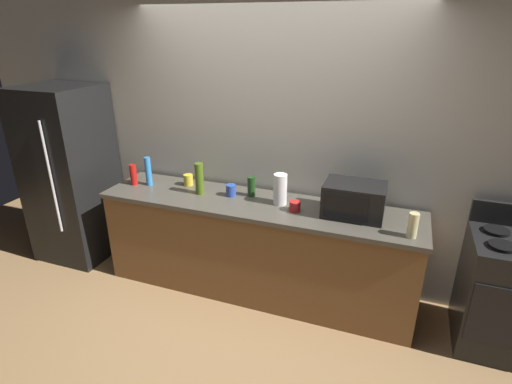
# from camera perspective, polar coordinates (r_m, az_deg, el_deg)

# --- Properties ---
(ground_plane) EXTENTS (8.00, 8.00, 0.00)m
(ground_plane) POSITION_cam_1_polar(r_m,az_deg,el_deg) (3.66, -2.29, -16.97)
(ground_plane) COLOR #A87F51
(back_wall) EXTENTS (6.40, 0.10, 2.70)m
(back_wall) POSITION_cam_1_polar(r_m,az_deg,el_deg) (3.71, 2.23, 7.28)
(back_wall) COLOR beige
(back_wall) RESTS_ON ground_plane
(counter_run) EXTENTS (2.84, 0.64, 0.90)m
(counter_run) POSITION_cam_1_polar(r_m,az_deg,el_deg) (3.70, 0.00, -7.86)
(counter_run) COLOR brown
(counter_run) RESTS_ON ground_plane
(refrigerator) EXTENTS (0.72, 0.73, 1.80)m
(refrigerator) POSITION_cam_1_polar(r_m,az_deg,el_deg) (4.58, -24.79, 2.27)
(refrigerator) COLOR black
(refrigerator) RESTS_ON ground_plane
(stove_range) EXTENTS (0.60, 0.61, 1.08)m
(stove_range) POSITION_cam_1_polar(r_m,az_deg,el_deg) (3.64, 31.83, -12.16)
(stove_range) COLOR black
(stove_range) RESTS_ON ground_plane
(microwave) EXTENTS (0.48, 0.35, 0.27)m
(microwave) POSITION_cam_1_polar(r_m,az_deg,el_deg) (3.32, 13.73, -1.05)
(microwave) COLOR black
(microwave) RESTS_ON counter_run
(paper_towel_roll) EXTENTS (0.12, 0.12, 0.27)m
(paper_towel_roll) POSITION_cam_1_polar(r_m,az_deg,el_deg) (3.43, 3.45, 0.39)
(paper_towel_roll) COLOR white
(paper_towel_roll) RESTS_ON counter_run
(bottle_olive_oil) EXTENTS (0.08, 0.08, 0.29)m
(bottle_olive_oil) POSITION_cam_1_polar(r_m,az_deg,el_deg) (3.67, -8.04, 1.89)
(bottle_olive_oil) COLOR #4C6B19
(bottle_olive_oil) RESTS_ON counter_run
(bottle_hot_sauce) EXTENTS (0.07, 0.07, 0.20)m
(bottle_hot_sauce) POSITION_cam_1_polar(r_m,az_deg,el_deg) (4.04, -16.99, 2.36)
(bottle_hot_sauce) COLOR red
(bottle_hot_sauce) RESTS_ON counter_run
(bottle_hand_soap) EXTENTS (0.07, 0.07, 0.19)m
(bottle_hand_soap) POSITION_cam_1_polar(r_m,az_deg,el_deg) (3.11, 21.36, -4.42)
(bottle_hand_soap) COLOR beige
(bottle_hand_soap) RESTS_ON counter_run
(bottle_spray_cleaner) EXTENTS (0.06, 0.06, 0.28)m
(bottle_spray_cleaner) POSITION_cam_1_polar(r_m,az_deg,el_deg) (3.98, -15.03, 2.86)
(bottle_spray_cleaner) COLOR #338CE5
(bottle_spray_cleaner) RESTS_ON counter_run
(bottle_wine) EXTENTS (0.07, 0.07, 0.18)m
(bottle_wine) POSITION_cam_1_polar(r_m,az_deg,el_deg) (3.60, -0.64, 0.79)
(bottle_wine) COLOR #1E3F19
(bottle_wine) RESTS_ON counter_run
(mug_yellow) EXTENTS (0.09, 0.09, 0.11)m
(mug_yellow) POSITION_cam_1_polar(r_m,az_deg,el_deg) (3.92, -9.58, 1.71)
(mug_yellow) COLOR yellow
(mug_yellow) RESTS_ON counter_run
(mug_blue) EXTENTS (0.09, 0.09, 0.11)m
(mug_blue) POSITION_cam_1_polar(r_m,az_deg,el_deg) (3.63, -3.57, 0.24)
(mug_blue) COLOR #2D4CB2
(mug_blue) RESTS_ON counter_run
(mug_red) EXTENTS (0.09, 0.09, 0.09)m
(mug_red) POSITION_cam_1_polar(r_m,az_deg,el_deg) (3.34, 5.54, -2.01)
(mug_red) COLOR red
(mug_red) RESTS_ON counter_run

